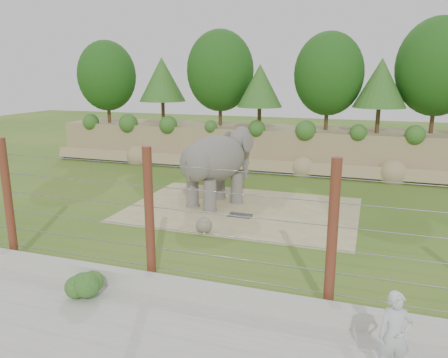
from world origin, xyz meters
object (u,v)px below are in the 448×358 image
(elephant, at_px, (215,169))
(barrier_fence, at_px, (149,217))
(stone_ball, at_px, (204,225))
(zookeeper, at_px, (394,335))

(elephant, relative_size, barrier_fence, 0.21)
(elephant, height_order, stone_ball, elephant)
(elephant, distance_m, zookeeper, 12.33)
(elephant, relative_size, stone_ball, 6.75)
(barrier_fence, bearing_deg, elephant, 96.46)
(elephant, distance_m, barrier_fence, 7.87)
(stone_ball, height_order, zookeeper, zookeeper)
(stone_ball, bearing_deg, barrier_fence, -89.76)
(barrier_fence, xyz_separation_m, zookeeper, (6.44, -2.08, -1.08))
(stone_ball, relative_size, barrier_fence, 0.03)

